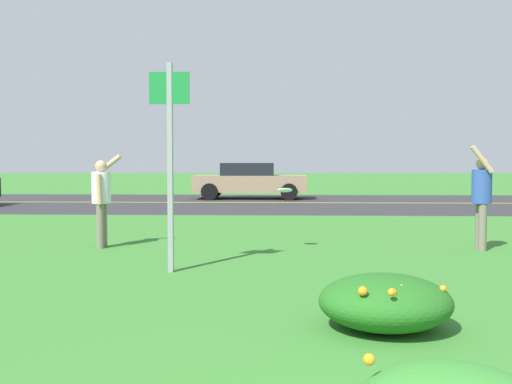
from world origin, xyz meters
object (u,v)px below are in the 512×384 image
person_catcher_blue_shirt (481,195)px  frisbee_white (285,190)px  sign_post_near_path (170,147)px  car_tan_center_left (250,181)px  person_thrower_white_shirt (102,195)px

person_catcher_blue_shirt → frisbee_white: size_ratio=7.02×
sign_post_near_path → car_tan_center_left: sign_post_near_path is taller
person_catcher_blue_shirt → frisbee_white: bearing=-178.5°
person_catcher_blue_shirt → frisbee_white: person_catcher_blue_shirt is taller
sign_post_near_path → person_catcher_blue_shirt: sign_post_near_path is taller
sign_post_near_path → frisbee_white: size_ratio=11.19×
frisbee_white → car_tan_center_left: 13.81m
sign_post_near_path → person_catcher_blue_shirt: size_ratio=1.59×
person_thrower_white_shirt → person_catcher_blue_shirt: (6.70, -0.05, 0.03)m
sign_post_near_path → car_tan_center_left: bearing=88.8°
person_thrower_white_shirt → car_tan_center_left: size_ratio=0.37×
person_thrower_white_shirt → frisbee_white: 3.28m
person_thrower_white_shirt → car_tan_center_left: 13.75m
person_thrower_white_shirt → frisbee_white: size_ratio=6.45×
person_catcher_blue_shirt → sign_post_near_path: bearing=-156.1°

